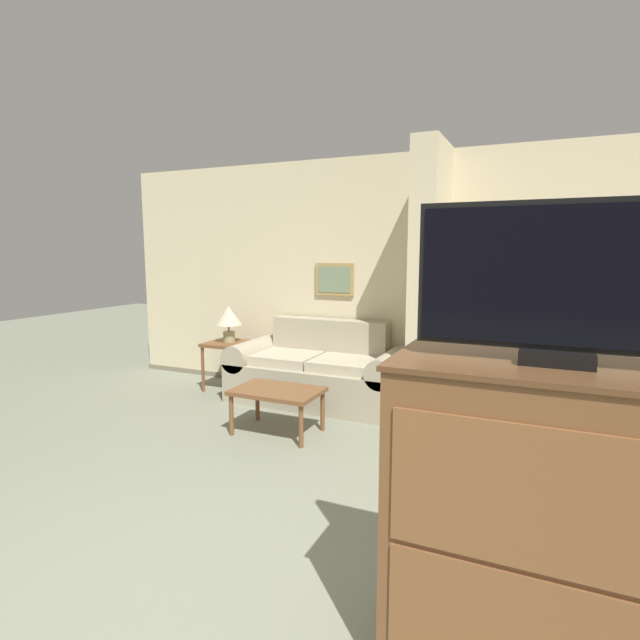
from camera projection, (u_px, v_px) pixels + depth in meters
name	position (u px, v px, depth m)	size (l,w,h in m)	color
wall_back	(415.00, 280.00, 5.25)	(7.30, 0.16, 2.60)	beige
wall_partition_pillar	(429.00, 283.00, 4.74)	(0.24, 0.79, 2.60)	beige
couch	(319.00, 373.00, 5.31)	(1.89, 0.84, 0.85)	tan
coffee_table	(277.00, 394.00, 4.39)	(0.76, 0.51, 0.40)	brown
side_table	(229.00, 349.00, 5.76)	(0.50, 0.50, 0.56)	brown
table_lamp	(229.00, 318.00, 5.71)	(0.31, 0.31, 0.42)	tan
tv_dresser	(545.00, 528.00, 1.82)	(1.12, 0.57, 1.22)	brown
tv	(561.00, 282.00, 1.69)	(0.97, 0.16, 0.56)	black
bed	(614.00, 435.00, 3.61)	(1.58, 2.16, 0.55)	brown
backpack	(588.00, 365.00, 3.71)	(0.30, 0.26, 0.42)	#471E19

